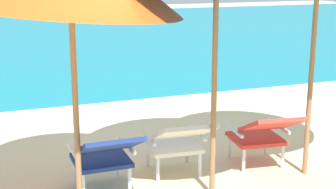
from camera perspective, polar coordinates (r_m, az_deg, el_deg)
name	(u,v)px	position (r m, az deg, el deg)	size (l,w,h in m)	color
ground_plane	(94,89)	(8.94, -8.34, 0.60)	(40.00, 40.00, 0.00)	beige
ocean_band	(38,35)	(16.77, -14.48, 6.56)	(40.00, 18.00, 0.01)	teal
lounge_chair_left	(105,154)	(4.68, -7.15, -6.71)	(0.55, 0.88, 0.68)	navy
lounge_chair_center	(178,140)	(5.01, 1.16, -5.18)	(0.61, 0.92, 0.68)	silver
lounge_chair_right	(263,132)	(5.33, 10.73, -4.24)	(0.64, 0.93, 0.68)	red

